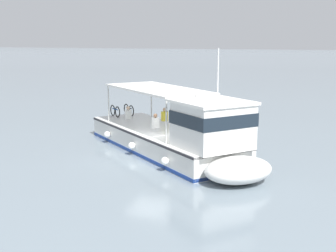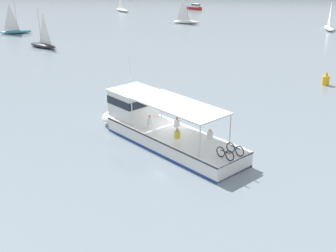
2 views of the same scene
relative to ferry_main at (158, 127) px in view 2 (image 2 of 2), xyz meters
name	(u,v)px [view 2 (image 2 of 2)]	position (x,y,z in m)	size (l,w,h in m)	color
ground_plane	(173,137)	(0.97, 0.62, -1.02)	(400.00, 400.00, 0.00)	gray
ferry_main	(158,127)	(0.00, 0.00, 0.00)	(11.64, 10.65, 5.32)	white
motorboat_off_stern	(194,7)	(-2.27, 70.84, -0.47)	(3.80, 2.79, 1.26)	maroon
sailboat_horizon_east	(329,27)	(21.58, 47.93, -0.47)	(1.59, 4.85, 5.40)	white
sailboat_mid_channel	(186,20)	(-2.46, 51.53, -0.47)	(4.91, 1.85, 5.40)	white
sailboat_off_bow	(122,9)	(-17.39, 66.09, -0.47)	(4.15, 4.58, 5.40)	white
sailboat_far_right	(43,44)	(-19.98, 28.72, -0.47)	(4.90, 3.46, 5.40)	#232328
sailboat_far_left	(15,30)	(-28.34, 38.25, -0.47)	(4.95, 3.27, 5.40)	teal
channel_buoy	(326,79)	(14.49, 15.40, -0.45)	(0.70, 0.70, 1.40)	gold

